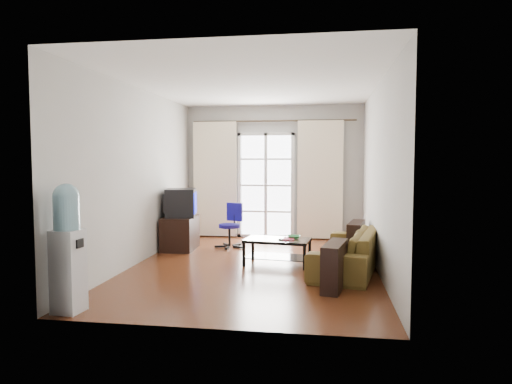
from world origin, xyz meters
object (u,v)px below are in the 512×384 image
at_px(coffee_table, 277,248).
at_px(task_chair, 230,234).
at_px(water_cooler, 68,245).
at_px(sofa, 347,250).
at_px(tv_stand, 180,233).
at_px(crt_tv, 180,203).

relative_size(coffee_table, task_chair, 1.29).
relative_size(coffee_table, water_cooler, 0.77).
xyz_separation_m(sofa, water_cooler, (-2.97, -2.29, 0.42)).
distance_m(sofa, tv_stand, 3.09).
bearing_deg(water_cooler, task_chair, 80.92).
relative_size(crt_tv, task_chair, 0.78).
height_order(tv_stand, water_cooler, water_cooler).
bearing_deg(water_cooler, coffee_table, 57.24).
height_order(sofa, tv_stand, tv_stand).
bearing_deg(tv_stand, sofa, -24.72).
relative_size(tv_stand, crt_tv, 1.26).
bearing_deg(sofa, coffee_table, -89.90).
bearing_deg(water_cooler, crt_tv, 93.46).
bearing_deg(sofa, water_cooler, -41.12).
relative_size(task_chair, water_cooler, 0.60).
xyz_separation_m(crt_tv, water_cooler, (-0.10, -3.42, -0.13)).
xyz_separation_m(sofa, crt_tv, (-2.87, 1.13, 0.54)).
relative_size(sofa, tv_stand, 2.64).
bearing_deg(task_chair, tv_stand, -139.21).
height_order(crt_tv, task_chair, crt_tv).
bearing_deg(water_cooler, tv_stand, 93.45).
bearing_deg(task_chair, coffee_table, -31.34).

